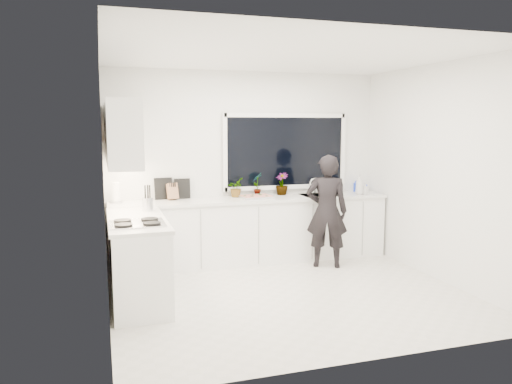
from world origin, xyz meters
name	(u,v)px	position (x,y,z in m)	size (l,w,h in m)	color
floor	(289,294)	(0.00, 0.00, -0.01)	(4.00, 3.50, 0.02)	beige
wall_back	(246,166)	(0.00, 1.76, 1.35)	(4.00, 0.02, 2.70)	white
wall_left	(103,184)	(-2.01, 0.00, 1.35)	(0.02, 3.50, 2.70)	white
wall_right	(441,173)	(2.01, 0.00, 1.35)	(0.02, 3.50, 2.70)	white
ceiling	(291,54)	(0.00, 0.00, 2.71)	(4.00, 3.50, 0.02)	white
window	(286,151)	(0.60, 1.73, 1.55)	(1.80, 0.02, 1.00)	black
base_cabinets_back	(252,231)	(0.00, 1.45, 0.44)	(3.92, 0.58, 0.88)	white
base_cabinets_left	(138,260)	(-1.67, 0.35, 0.44)	(0.58, 1.60, 0.88)	white
countertop_back	(253,199)	(0.00, 1.44, 0.90)	(3.94, 0.62, 0.04)	silver
countertop_left	(137,220)	(-1.67, 0.35, 0.90)	(0.62, 1.60, 0.04)	silver
upper_cabinets	(121,133)	(-1.79, 0.70, 1.85)	(0.34, 2.10, 0.70)	white
sink	(320,198)	(1.05, 1.45, 0.87)	(0.58, 0.42, 0.14)	silver
faucet	(315,186)	(1.05, 1.65, 1.03)	(0.03, 0.03, 0.22)	silver
stovetop	(137,223)	(-1.69, 0.00, 0.94)	(0.56, 0.48, 0.03)	black
person	(327,211)	(0.89, 0.90, 0.77)	(0.56, 0.37, 1.55)	black
pizza_tray	(256,197)	(0.05, 1.42, 0.94)	(0.43, 0.32, 0.03)	#AFAFB3
pizza	(256,196)	(0.05, 1.42, 0.95)	(0.40, 0.28, 0.01)	red
watering_can	(358,187)	(1.75, 1.61, 0.98)	(0.14, 0.14, 0.13)	#1634D0
paper_towel_roll	(116,193)	(-1.85, 1.55, 1.05)	(0.11, 0.11, 0.26)	white
knife_block	(173,192)	(-1.10, 1.59, 1.03)	(0.13, 0.10, 0.22)	#9C7449
utensil_crock	(148,204)	(-1.51, 0.80, 1.00)	(0.13, 0.13, 0.16)	#B8B9BD
picture_frame_large	(182,188)	(-0.95, 1.69, 1.06)	(0.22, 0.02, 0.28)	black
picture_frame_small	(163,188)	(-1.21, 1.69, 1.07)	(0.25, 0.02, 0.30)	black
herb_plants	(257,186)	(0.11, 1.61, 1.07)	(0.98, 0.30, 0.34)	#26662D
soap_bottles	(361,185)	(1.63, 1.30, 1.06)	(0.23, 0.16, 0.30)	#D8BF66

